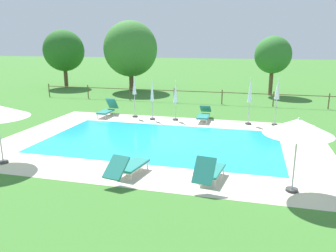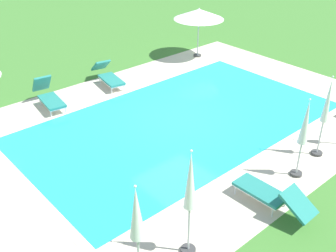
{
  "view_description": "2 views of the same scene",
  "coord_description": "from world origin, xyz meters",
  "px_view_note": "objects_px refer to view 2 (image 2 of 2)",
  "views": [
    {
      "loc": [
        3.79,
        -13.4,
        4.27
      ],
      "look_at": [
        0.21,
        0.5,
        0.6
      ],
      "focal_mm": 34.94,
      "sensor_mm": 36.0,
      "label": 1
    },
    {
      "loc": [
        8.13,
        8.6,
        6.56
      ],
      "look_at": [
        1.7,
        1.32,
        1.04
      ],
      "focal_mm": 43.9,
      "sensor_mm": 36.0,
      "label": 2
    }
  ],
  "objects_px": {
    "sun_lounger_north_mid": "(49,96)",
    "patio_umbrella_open_by_bench": "(199,14)",
    "patio_umbrella_closed_row_centre": "(305,128)",
    "sun_lounger_north_end": "(108,76)",
    "patio_umbrella_closed_row_east": "(137,222)",
    "patio_umbrella_closed_row_mid_west": "(326,108)",
    "patio_umbrella_closed_row_west": "(190,189)",
    "sun_lounger_north_near_steps": "(271,195)"
  },
  "relations": [
    {
      "from": "sun_lounger_north_mid",
      "to": "patio_umbrella_open_by_bench",
      "type": "relative_size",
      "value": 0.87
    },
    {
      "from": "patio_umbrella_open_by_bench",
      "to": "patio_umbrella_closed_row_centre",
      "type": "bearing_deg",
      "value": 61.22
    },
    {
      "from": "sun_lounger_north_end",
      "to": "patio_umbrella_closed_row_centre",
      "type": "relative_size",
      "value": 0.91
    },
    {
      "from": "patio_umbrella_closed_row_east",
      "to": "patio_umbrella_closed_row_mid_west",
      "type": "bearing_deg",
      "value": -177.22
    },
    {
      "from": "patio_umbrella_closed_row_west",
      "to": "patio_umbrella_closed_row_east",
      "type": "xyz_separation_m",
      "value": [
        1.37,
        0.12,
        0.07
      ]
    },
    {
      "from": "patio_umbrella_closed_row_mid_west",
      "to": "patio_umbrella_closed_row_centre",
      "type": "bearing_deg",
      "value": 7.52
    },
    {
      "from": "patio_umbrella_open_by_bench",
      "to": "patio_umbrella_closed_row_west",
      "type": "relative_size",
      "value": 0.87
    },
    {
      "from": "sun_lounger_north_end",
      "to": "patio_umbrella_closed_row_centre",
      "type": "distance_m",
      "value": 8.34
    },
    {
      "from": "sun_lounger_north_near_steps",
      "to": "patio_umbrella_closed_row_centre",
      "type": "bearing_deg",
      "value": -169.29
    },
    {
      "from": "sun_lounger_north_end",
      "to": "patio_umbrella_closed_row_west",
      "type": "height_order",
      "value": "patio_umbrella_closed_row_west"
    },
    {
      "from": "patio_umbrella_closed_row_centre",
      "to": "patio_umbrella_closed_row_mid_west",
      "type": "bearing_deg",
      "value": -172.48
    },
    {
      "from": "patio_umbrella_open_by_bench",
      "to": "sun_lounger_north_mid",
      "type": "bearing_deg",
      "value": 1.33
    },
    {
      "from": "sun_lounger_north_near_steps",
      "to": "patio_umbrella_closed_row_centre",
      "type": "xyz_separation_m",
      "value": [
        -1.58,
        -0.3,
        1.08
      ]
    },
    {
      "from": "patio_umbrella_open_by_bench",
      "to": "patio_umbrella_closed_row_east",
      "type": "distance_m",
      "value": 13.0
    },
    {
      "from": "patio_umbrella_open_by_bench",
      "to": "patio_umbrella_closed_row_centre",
      "type": "relative_size",
      "value": 0.98
    },
    {
      "from": "sun_lounger_north_mid",
      "to": "sun_lounger_north_end",
      "type": "bearing_deg",
      "value": -175.54
    },
    {
      "from": "patio_umbrella_closed_row_west",
      "to": "patio_umbrella_closed_row_centre",
      "type": "bearing_deg",
      "value": -179.54
    },
    {
      "from": "sun_lounger_north_mid",
      "to": "sun_lounger_north_end",
      "type": "relative_size",
      "value": 0.93
    },
    {
      "from": "patio_umbrella_open_by_bench",
      "to": "patio_umbrella_closed_row_mid_west",
      "type": "xyz_separation_m",
      "value": [
        3.22,
        8.06,
        -0.44
      ]
    },
    {
      "from": "patio_umbrella_closed_row_mid_west",
      "to": "patio_umbrella_closed_row_east",
      "type": "bearing_deg",
      "value": 2.78
    },
    {
      "from": "patio_umbrella_closed_row_west",
      "to": "patio_umbrella_closed_row_mid_west",
      "type": "distance_m",
      "value": 5.34
    },
    {
      "from": "sun_lounger_north_near_steps",
      "to": "sun_lounger_north_mid",
      "type": "relative_size",
      "value": 1.07
    },
    {
      "from": "patio_umbrella_closed_row_mid_west",
      "to": "patio_umbrella_closed_row_east",
      "type": "height_order",
      "value": "patio_umbrella_closed_row_east"
    },
    {
      "from": "patio_umbrella_closed_row_centre",
      "to": "patio_umbrella_closed_row_east",
      "type": "height_order",
      "value": "patio_umbrella_closed_row_east"
    },
    {
      "from": "patio_umbrella_closed_row_mid_west",
      "to": "patio_umbrella_closed_row_west",
      "type": "bearing_deg",
      "value": 2.2
    },
    {
      "from": "patio_umbrella_open_by_bench",
      "to": "patio_umbrella_closed_row_mid_west",
      "type": "distance_m",
      "value": 8.69
    },
    {
      "from": "patio_umbrella_closed_row_east",
      "to": "sun_lounger_north_mid",
      "type": "bearing_deg",
      "value": -106.32
    },
    {
      "from": "patio_umbrella_open_by_bench",
      "to": "sun_lounger_north_end",
      "type": "bearing_deg",
      "value": -0.35
    },
    {
      "from": "patio_umbrella_closed_row_west",
      "to": "sun_lounger_north_end",
      "type": "bearing_deg",
      "value": -113.81
    },
    {
      "from": "sun_lounger_north_end",
      "to": "patio_umbrella_closed_row_centre",
      "type": "xyz_separation_m",
      "value": [
        -0.37,
        8.27,
        1.06
      ]
    },
    {
      "from": "patio_umbrella_closed_row_west",
      "to": "patio_umbrella_closed_row_centre",
      "type": "height_order",
      "value": "patio_umbrella_closed_row_west"
    },
    {
      "from": "patio_umbrella_closed_row_centre",
      "to": "patio_umbrella_closed_row_east",
      "type": "relative_size",
      "value": 0.9
    },
    {
      "from": "sun_lounger_north_mid",
      "to": "patio_umbrella_closed_row_west",
      "type": "xyz_separation_m",
      "value": [
        1.04,
        8.09,
        1.26
      ]
    },
    {
      "from": "patio_umbrella_open_by_bench",
      "to": "patio_umbrella_closed_row_mid_west",
      "type": "relative_size",
      "value": 0.91
    },
    {
      "from": "patio_umbrella_open_by_bench",
      "to": "patio_umbrella_closed_row_east",
      "type": "height_order",
      "value": "patio_umbrella_closed_row_east"
    },
    {
      "from": "patio_umbrella_closed_row_mid_west",
      "to": "patio_umbrella_closed_row_centre",
      "type": "xyz_separation_m",
      "value": [
        1.31,
        0.17,
        -0.05
      ]
    },
    {
      "from": "patio_umbrella_open_by_bench",
      "to": "patio_umbrella_closed_row_west",
      "type": "bearing_deg",
      "value": 44.03
    },
    {
      "from": "sun_lounger_north_end",
      "to": "patio_umbrella_closed_row_west",
      "type": "xyz_separation_m",
      "value": [
        3.66,
        8.3,
        1.28
      ]
    },
    {
      "from": "sun_lounger_north_near_steps",
      "to": "patio_umbrella_closed_row_east",
      "type": "relative_size",
      "value": 0.81
    },
    {
      "from": "patio_umbrella_closed_row_centre",
      "to": "patio_umbrella_closed_row_east",
      "type": "bearing_deg",
      "value": 1.63
    },
    {
      "from": "sun_lounger_north_mid",
      "to": "patio_umbrella_closed_row_centre",
      "type": "xyz_separation_m",
      "value": [
        -2.99,
        8.06,
        1.04
      ]
    },
    {
      "from": "sun_lounger_north_near_steps",
      "to": "patio_umbrella_closed_row_west",
      "type": "bearing_deg",
      "value": -6.22
    }
  ]
}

